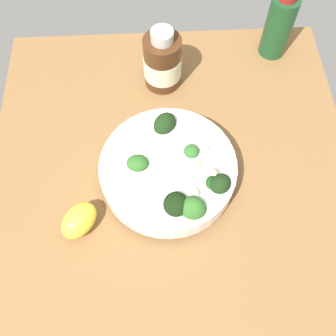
% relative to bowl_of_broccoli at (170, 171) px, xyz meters
% --- Properties ---
extents(ground_plane, '(0.65, 0.65, 0.05)m').
position_rel_bowl_of_broccoli_xyz_m(ground_plane, '(0.01, 0.03, -0.06)').
color(ground_plane, brown).
extents(bowl_of_broccoli, '(0.23, 0.23, 0.08)m').
position_rel_bowl_of_broccoli_xyz_m(bowl_of_broccoli, '(0.00, 0.00, 0.00)').
color(bowl_of_broccoli, white).
rests_on(bowl_of_broccoli, ground_plane).
extents(lemon_wedge, '(0.08, 0.08, 0.05)m').
position_rel_bowl_of_broccoli_xyz_m(lemon_wedge, '(-0.15, -0.08, -0.01)').
color(lemon_wedge, yellow).
rests_on(lemon_wedge, ground_plane).
extents(bottle_tall, '(0.07, 0.07, 0.13)m').
position_rel_bowl_of_broccoli_xyz_m(bottle_tall, '(-0.00, 0.22, 0.02)').
color(bottle_tall, '#472814').
rests_on(bottle_tall, ground_plane).
extents(bottle_short, '(0.05, 0.05, 0.15)m').
position_rel_bowl_of_broccoli_xyz_m(bottle_short, '(0.23, 0.29, 0.04)').
color(bottle_short, '#194723').
rests_on(bottle_short, ground_plane).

